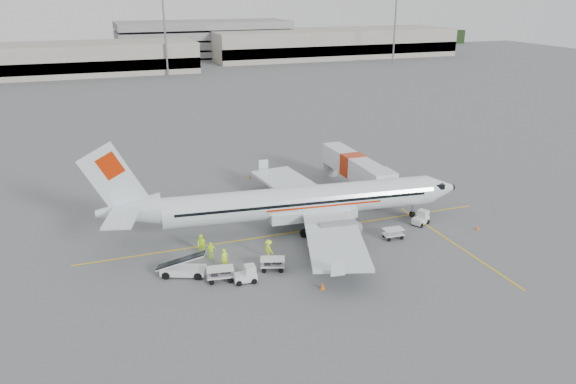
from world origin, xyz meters
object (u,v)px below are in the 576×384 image
object	(u,v)px
jet_bridge	(353,173)
belt_loader	(183,261)
aircraft	(302,182)
tug_aft	(245,274)
tug_mid	(354,251)
tug_fore	(421,218)

from	to	relation	value
jet_bridge	belt_loader	world-z (taller)	jet_bridge
aircraft	tug_aft	xyz separation A→B (m)	(-8.83, -9.15, -4.47)
tug_aft	jet_bridge	bearing A→B (deg)	47.18
tug_aft	tug_mid	bearing A→B (deg)	7.39
aircraft	tug_aft	bearing A→B (deg)	-128.15
belt_loader	tug_fore	world-z (taller)	belt_loader
aircraft	tug_mid	distance (m)	9.74
aircraft	tug_fore	bearing A→B (deg)	-9.71
tug_mid	tug_aft	distance (m)	10.77
tug_aft	tug_fore	bearing A→B (deg)	18.76
tug_fore	tug_mid	xyz separation A→B (m)	(-10.51, -5.01, 0.06)
jet_bridge	tug_aft	size ratio (longest dim) A/B	8.98
jet_bridge	tug_fore	distance (m)	12.76
tug_mid	belt_loader	bearing A→B (deg)	-179.00
jet_bridge	tug_mid	size ratio (longest dim) A/B	8.34
jet_bridge	tug_aft	distance (m)	26.52
aircraft	tug_aft	size ratio (longest dim) A/B	19.43
belt_loader	aircraft	bearing A→B (deg)	46.67
belt_loader	jet_bridge	bearing A→B (deg)	54.74
jet_bridge	tug_fore	bearing A→B (deg)	-81.15
jet_bridge	belt_loader	distance (m)	28.43
tug_mid	jet_bridge	bearing A→B (deg)	73.74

